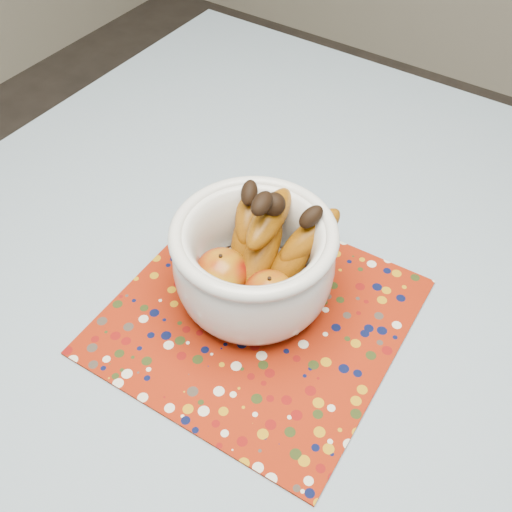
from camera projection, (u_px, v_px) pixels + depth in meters
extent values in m
plane|color=#2D2826|center=(284.00, 512.00, 1.38)|extent=(4.00, 4.00, 0.00)
cube|color=brown|center=(302.00, 328.00, 0.85)|extent=(1.20, 1.20, 0.04)
cylinder|color=brown|center=(227.00, 186.00, 1.62)|extent=(0.06, 0.06, 0.71)
cube|color=slate|center=(303.00, 317.00, 0.83)|extent=(1.32, 1.32, 0.01)
cube|color=maroon|center=(257.00, 316.00, 0.82)|extent=(0.39, 0.39, 0.00)
cylinder|color=silver|center=(254.00, 292.00, 0.84)|extent=(0.11, 0.11, 0.01)
cylinder|color=silver|center=(254.00, 287.00, 0.83)|extent=(0.16, 0.16, 0.01)
torus|color=silver|center=(254.00, 234.00, 0.75)|extent=(0.22, 0.22, 0.02)
ellipsoid|color=#730704|center=(222.00, 273.00, 0.80)|extent=(0.07, 0.07, 0.07)
ellipsoid|color=#730704|center=(269.00, 294.00, 0.77)|extent=(0.07, 0.07, 0.06)
sphere|color=black|center=(274.00, 204.00, 0.76)|extent=(0.03, 0.03, 0.03)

